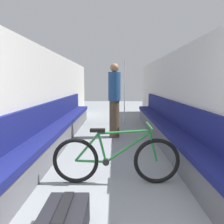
{
  "coord_description": "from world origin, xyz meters",
  "views": [
    {
      "loc": [
        0.03,
        -0.89,
        1.36
      ],
      "look_at": [
        -0.01,
        3.56,
        0.76
      ],
      "focal_mm": 35.0,
      "sensor_mm": 36.0,
      "label": 1
    }
  ],
  "objects": [
    {
      "name": "passenger_standing",
      "position": [
        0.04,
        4.46,
        0.94
      ],
      "size": [
        0.3,
        0.3,
        1.82
      ],
      "rotation": [
        0.0,
        0.0,
        -1.1
      ],
      "color": "#473828",
      "rests_on": "ground"
    },
    {
      "name": "wall_left",
      "position": [
        -1.42,
        3.88,
        1.03
      ],
      "size": [
        0.1,
        10.97,
        2.06
      ],
      "primitive_type": "cube",
      "color": "beige",
      "rests_on": "ground"
    },
    {
      "name": "luggage_bag",
      "position": [
        -0.4,
        0.85,
        0.15
      ],
      "size": [
        0.38,
        0.57,
        0.32
      ],
      "color": "black",
      "rests_on": "ground"
    },
    {
      "name": "bench_seat_row_right",
      "position": [
        1.19,
        3.82,
        0.32
      ],
      "size": [
        0.41,
        6.63,
        0.95
      ],
      "color": "#5B5B60",
      "rests_on": "ground"
    },
    {
      "name": "grab_pole_near",
      "position": [
        0.37,
        6.28,
        0.99
      ],
      "size": [
        0.08,
        0.08,
        2.04
      ],
      "color": "gray",
      "rests_on": "ground"
    },
    {
      "name": "bicycle",
      "position": [
        0.05,
        1.94,
        0.33
      ],
      "size": [
        1.72,
        0.46,
        0.81
      ],
      "rotation": [
        0.0,
        0.0,
        0.18
      ],
      "color": "black",
      "rests_on": "ground"
    },
    {
      "name": "bench_seat_row_left",
      "position": [
        -1.19,
        3.82,
        0.32
      ],
      "size": [
        0.41,
        6.63,
        0.95
      ],
      "color": "#5B5B60",
      "rests_on": "ground"
    },
    {
      "name": "wall_right",
      "position": [
        1.42,
        3.88,
        1.03
      ],
      "size": [
        0.1,
        10.97,
        2.06
      ],
      "primitive_type": "cube",
      "color": "beige",
      "rests_on": "ground"
    }
  ]
}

